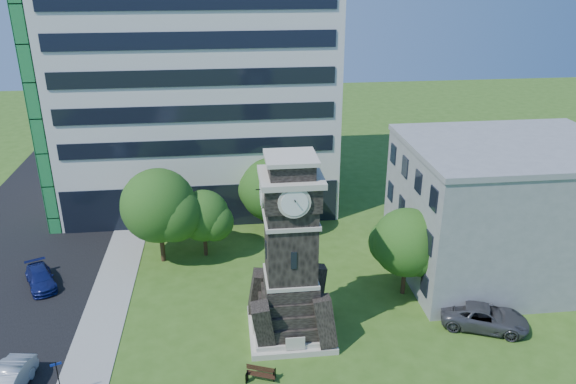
{
  "coord_description": "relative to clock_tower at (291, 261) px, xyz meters",
  "views": [
    {
      "loc": [
        -0.71,
        -28.28,
        22.69
      ],
      "look_at": [
        3.47,
        7.47,
        7.66
      ],
      "focal_mm": 35.0,
      "sensor_mm": 36.0,
      "label": 1
    }
  ],
  "objects": [
    {
      "name": "office_tall",
      "position": [
        -6.2,
        23.84,
        8.94
      ],
      "size": [
        26.2,
        15.11,
        28.6
      ],
      "color": "silver",
      "rests_on": "ground"
    },
    {
      "name": "car_east_lot",
      "position": [
        12.82,
        -0.99,
        -4.5
      ],
      "size": [
        6.19,
        4.52,
        1.56
      ],
      "primitive_type": "imported",
      "rotation": [
        0.0,
        0.0,
        1.18
      ],
      "color": "#47474B",
      "rests_on": "ground"
    },
    {
      "name": "ground",
      "position": [
        -3.0,
        -2.0,
        -5.28
      ],
      "size": [
        160.0,
        160.0,
        0.0
      ],
      "primitive_type": "plane",
      "color": "#355A19",
      "rests_on": "ground"
    },
    {
      "name": "tree_east",
      "position": [
        8.79,
        3.63,
        -1.27
      ],
      "size": [
        5.39,
        4.9,
        6.63
      ],
      "rotation": [
        0.0,
        0.0,
        -0.3
      ],
      "color": "#332114",
      "rests_on": "ground"
    },
    {
      "name": "street_sign",
      "position": [
        -13.39,
        -4.52,
        -3.72
      ],
      "size": [
        0.6,
        0.06,
        2.49
      ],
      "rotation": [
        0.0,
        0.0,
        0.33
      ],
      "color": "black",
      "rests_on": "ground"
    },
    {
      "name": "tree_nc",
      "position": [
        -5.65,
        11.06,
        -1.84
      ],
      "size": [
        4.6,
        4.18,
        5.68
      ],
      "rotation": [
        0.0,
        0.0,
        0.27
      ],
      "color": "#332114",
      "rests_on": "ground"
    },
    {
      "name": "tree_ne",
      "position": [
        0.25,
        14.74,
        -1.37
      ],
      "size": [
        6.16,
        5.6,
        6.88
      ],
      "rotation": [
        0.0,
        0.0,
        0.0
      ],
      "color": "#332114",
      "rests_on": "ground"
    },
    {
      "name": "sidewalk",
      "position": [
        -12.5,
        3.0,
        -5.25
      ],
      "size": [
        3.0,
        70.0,
        0.06
      ],
      "primitive_type": "cube",
      "color": "gray",
      "rests_on": "ground"
    },
    {
      "name": "park_bench",
      "position": [
        -2.27,
        -4.34,
        -4.82
      ],
      "size": [
        1.7,
        0.45,
        0.88
      ],
      "rotation": [
        0.0,
        0.0,
        -0.37
      ],
      "color": "black",
      "rests_on": "ground"
    },
    {
      "name": "car_street_north",
      "position": [
        -17.87,
        7.75,
        -4.65
      ],
      "size": [
        3.44,
        4.72,
        1.27
      ],
      "primitive_type": "imported",
      "rotation": [
        0.0,
        0.0,
        0.43
      ],
      "color": "navy",
      "rests_on": "ground"
    },
    {
      "name": "clock_tower",
      "position": [
        0.0,
        0.0,
        0.0
      ],
      "size": [
        5.4,
        5.4,
        12.22
      ],
      "color": "beige",
      "rests_on": "ground"
    },
    {
      "name": "office_low",
      "position": [
        16.97,
        6.0,
        -0.07
      ],
      "size": [
        15.2,
        12.2,
        10.4
      ],
      "color": "#949699",
      "rests_on": "ground"
    },
    {
      "name": "tree_nw",
      "position": [
        -9.03,
        10.52,
        -0.58
      ],
      "size": [
        6.43,
        5.85,
        7.82
      ],
      "rotation": [
        0.0,
        0.0,
        0.17
      ],
      "color": "#332114",
      "rests_on": "ground"
    }
  ]
}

